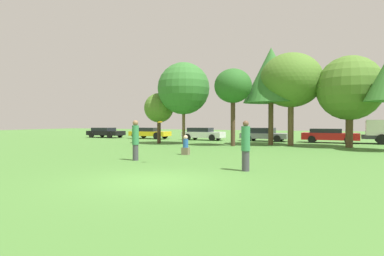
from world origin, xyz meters
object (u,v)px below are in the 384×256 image
person_catcher (246,145)px  tree_2 (233,86)px  tree_1 (184,89)px  tree_3 (271,75)px  parked_car_red (329,135)px  person_thrower (135,140)px  parked_car_yellow (149,133)px  parked_car_black (105,132)px  parked_car_grey (264,134)px  tree_4 (291,80)px  frisbee (160,122)px  tree_5 (350,88)px  bystander_sitting (186,146)px  tree_0 (159,108)px  parked_car_white (202,134)px

person_catcher → tree_2: bearing=-59.1°
tree_1 → tree_3: size_ratio=0.87×
person_catcher → parked_car_red: 18.94m
person_thrower → parked_car_yellow: bearing=131.3°
parked_car_black → parked_car_grey: (17.92, 0.27, 0.03)m
tree_3 → parked_car_grey: (-1.49, 4.71, -4.77)m
tree_2 → parked_car_grey: tree_2 is taller
tree_1 → tree_4: tree_4 is taller
frisbee → tree_1: 12.81m
tree_3 → tree_1: bearing=-164.2°
frisbee → parked_car_grey: (0.81, 18.34, -1.15)m
tree_1 → tree_3: 6.96m
person_thrower → tree_5: bearing=65.3°
tree_2 → bystander_sitting: bearing=-94.0°
tree_5 → parked_car_red: (-1.37, 4.95, -3.51)m
parked_car_grey → parked_car_red: size_ratio=0.94×
tree_3 → parked_car_red: size_ratio=1.64×
tree_0 → parked_car_white: bearing=75.7°
tree_1 → parked_car_black: (-12.78, 6.32, -3.87)m
frisbee → tree_2: 11.68m
parked_car_yellow → parked_car_grey: bearing=4.3°
person_catcher → tree_2: tree_2 is taller
tree_2 → parked_car_white: 8.96m
tree_2 → parked_car_grey: 7.99m
bystander_sitting → parked_car_black: size_ratio=0.25×
parked_car_yellow → parked_car_red: bearing=3.2°
parked_car_red → tree_2: bearing=-131.4°
parked_car_grey → parked_car_red: bearing=0.9°
tree_2 → parked_car_yellow: size_ratio=1.30×
tree_5 → parked_car_red: size_ratio=1.39×
frisbee → tree_3: (2.30, 13.63, 3.62)m
tree_5 → parked_car_grey: (-7.02, 5.11, -3.51)m
tree_0 → parked_car_red: tree_0 is taller
tree_4 → parked_car_black: 21.82m
parked_car_black → tree_4: bearing=-9.5°
person_catcher → tree_3: 14.98m
parked_car_red → bystander_sitting: bearing=-114.0°
tree_4 → tree_5: size_ratio=1.09×
tree_2 → parked_car_grey: size_ratio=1.32×
tree_2 → parked_car_black: size_ratio=1.35×
person_thrower → tree_5: size_ratio=0.29×
person_thrower → parked_car_white: size_ratio=0.45×
tree_0 → tree_5: size_ratio=0.65×
bystander_sitting → parked_car_grey: parked_car_grey is taller
tree_0 → parked_car_grey: (7.43, 6.58, -2.30)m
parked_car_black → parked_car_red: size_ratio=0.92×
tree_1 → tree_5: tree_1 is taller
tree_3 → parked_car_black: tree_3 is taller
tree_0 → tree_2: bearing=-3.4°
person_catcher → tree_1: bearing=-43.9°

